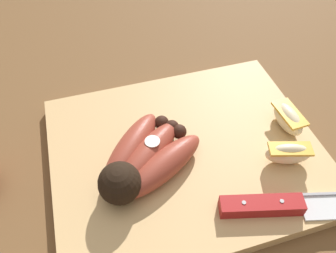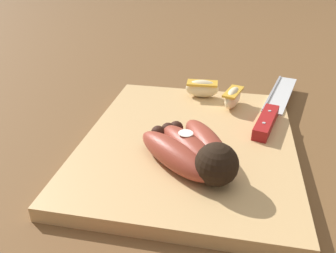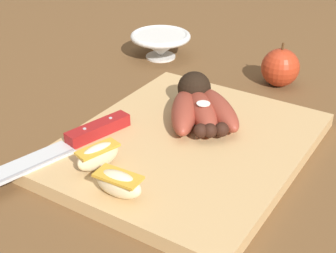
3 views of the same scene
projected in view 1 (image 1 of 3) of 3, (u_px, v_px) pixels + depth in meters
ground_plane at (188, 162)px, 0.48m from camera, size 6.00×6.00×0.00m
cutting_board at (189, 152)px, 0.48m from camera, size 0.37×0.31×0.02m
banana_bunch at (143, 160)px, 0.43m from camera, size 0.16×0.15×0.05m
chefs_knife at (301, 205)px, 0.40m from camera, size 0.28×0.10×0.02m
apple_wedge_near at (288, 154)px, 0.44m from camera, size 0.06×0.04×0.03m
apple_wedge_middle at (288, 118)px, 0.48m from camera, size 0.03×0.06×0.03m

